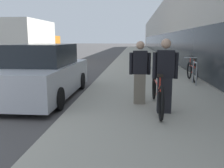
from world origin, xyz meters
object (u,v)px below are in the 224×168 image
(tandem_bicycle, at_px, (157,93))
(person_rider, at_px, (165,76))
(cruiser_bike_nearest, at_px, (192,71))
(cruiser_bike_farthest, at_px, (171,61))
(moving_truck, at_px, (31,43))
(bike_rack_hoop, at_px, (195,71))
(cruiser_bike_middle, at_px, (174,65))
(person_bystander, at_px, (140,73))
(parked_sedan_curbside, at_px, (44,74))

(tandem_bicycle, xyz_separation_m, person_rider, (0.13, -0.33, 0.45))
(cruiser_bike_nearest, bearing_deg, cruiser_bike_farthest, 91.76)
(tandem_bicycle, bearing_deg, person_rider, -68.25)
(moving_truck, bearing_deg, person_rider, -55.69)
(bike_rack_hoop, relative_size, cruiser_bike_middle, 0.47)
(person_bystander, bearing_deg, parked_sedan_curbside, 161.04)
(cruiser_bike_farthest, xyz_separation_m, moving_truck, (-9.52, 2.28, 1.03))
(cruiser_bike_nearest, height_order, cruiser_bike_middle, cruiser_bike_middle)
(tandem_bicycle, relative_size, moving_truck, 0.39)
(cruiser_bike_farthest, bearing_deg, parked_sedan_curbside, -122.97)
(person_rider, bearing_deg, tandem_bicycle, 111.75)
(bike_rack_hoop, distance_m, moving_truck, 12.48)
(bike_rack_hoop, height_order, cruiser_bike_nearest, cruiser_bike_nearest)
(bike_rack_hoop, height_order, parked_sedan_curbside, parked_sedan_curbside)
(tandem_bicycle, bearing_deg, cruiser_bike_nearest, 67.52)
(bike_rack_hoop, xyz_separation_m, parked_sedan_curbside, (-5.04, -2.02, 0.10))
(person_rider, distance_m, cruiser_bike_nearest, 4.94)
(cruiser_bike_middle, bearing_deg, tandem_bicycle, -102.14)
(cruiser_bike_middle, bearing_deg, parked_sedan_curbside, -132.72)
(person_rider, xyz_separation_m, cruiser_bike_farthest, (1.50, 9.48, -0.45))
(person_bystander, xyz_separation_m, parked_sedan_curbside, (-2.93, 1.01, -0.20))
(bike_rack_hoop, height_order, cruiser_bike_middle, cruiser_bike_middle)
(parked_sedan_curbside, height_order, moving_truck, moving_truck)
(bike_rack_hoop, bearing_deg, person_rider, -112.29)
(cruiser_bike_nearest, distance_m, cruiser_bike_farthest, 4.85)
(bike_rack_hoop, bearing_deg, person_bystander, -124.93)
(cruiser_bike_nearest, relative_size, parked_sedan_curbside, 0.38)
(person_bystander, distance_m, cruiser_bike_nearest, 4.44)
(cruiser_bike_nearest, height_order, moving_truck, moving_truck)
(person_bystander, xyz_separation_m, cruiser_bike_nearest, (2.20, 3.84, -0.43))
(person_rider, relative_size, person_bystander, 1.04)
(person_bystander, height_order, cruiser_bike_middle, person_bystander)
(tandem_bicycle, bearing_deg, person_bystander, 131.94)
(person_bystander, relative_size, moving_truck, 0.24)
(bike_rack_hoop, distance_m, cruiser_bike_nearest, 0.83)
(cruiser_bike_middle, relative_size, parked_sedan_curbside, 0.39)
(cruiser_bike_nearest, bearing_deg, parked_sedan_curbside, -151.10)
(cruiser_bike_middle, height_order, parked_sedan_curbside, parked_sedan_curbside)
(person_bystander, relative_size, cruiser_bike_nearest, 0.93)
(person_rider, bearing_deg, person_bystander, 124.64)
(cruiser_bike_middle, bearing_deg, person_rider, -100.54)
(cruiser_bike_farthest, bearing_deg, person_bystander, -103.26)
(bike_rack_hoop, relative_size, moving_truck, 0.13)
(person_bystander, height_order, parked_sedan_curbside, person_bystander)
(person_rider, height_order, cruiser_bike_middle, person_rider)
(cruiser_bike_farthest, distance_m, moving_truck, 9.85)
(bike_rack_hoop, distance_m, cruiser_bike_farthest, 5.66)
(person_rider, xyz_separation_m, cruiser_bike_nearest, (1.65, 4.63, -0.46))
(bike_rack_hoop, height_order, moving_truck, moving_truck)
(tandem_bicycle, height_order, cruiser_bike_nearest, tandem_bicycle)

